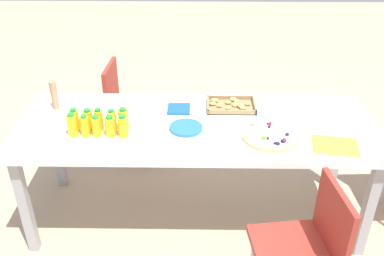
{
  "coord_description": "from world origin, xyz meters",
  "views": [
    {
      "loc": [
        0.01,
        -2.35,
        2.12
      ],
      "look_at": [
        -0.03,
        -0.09,
        0.78
      ],
      "focal_mm": 40.23,
      "sensor_mm": 36.0,
      "label": 1
    }
  ],
  "objects": [
    {
      "name": "juice_bottle_8",
      "position": [
        -0.51,
        -0.08,
        0.82
      ],
      "size": [
        0.05,
        0.05,
        0.14
      ],
      "color": "#FAAE14",
      "rests_on": "party_table"
    },
    {
      "name": "plate_stack",
      "position": [
        -0.06,
        -0.07,
        0.77
      ],
      "size": [
        0.21,
        0.21,
        0.02
      ],
      "color": "blue",
      "rests_on": "party_table"
    },
    {
      "name": "cardboard_tube",
      "position": [
        -0.94,
        0.19,
        0.86
      ],
      "size": [
        0.04,
        0.04,
        0.2
      ],
      "primitive_type": "cylinder",
      "color": "#9E7A56",
      "rests_on": "party_table"
    },
    {
      "name": "juice_bottle_9",
      "position": [
        -0.44,
        -0.08,
        0.83
      ],
      "size": [
        0.06,
        0.06,
        0.15
      ],
      "color": "#F8AB14",
      "rests_on": "party_table"
    },
    {
      "name": "juice_bottle_3",
      "position": [
        -0.51,
        -0.15,
        0.82
      ],
      "size": [
        0.06,
        0.06,
        0.13
      ],
      "color": "#F9AF14",
      "rests_on": "party_table"
    },
    {
      "name": "ground_plane",
      "position": [
        0.0,
        0.0,
        0.0
      ],
      "size": [
        12.0,
        12.0,
        0.0
      ],
      "primitive_type": "plane",
      "color": "tan"
    },
    {
      "name": "juice_bottle_6",
      "position": [
        -0.66,
        -0.08,
        0.82
      ],
      "size": [
        0.06,
        0.06,
        0.14
      ],
      "color": "#F9AE14",
      "rests_on": "party_table"
    },
    {
      "name": "juice_bottle_5",
      "position": [
        -0.74,
        -0.09,
        0.83
      ],
      "size": [
        0.06,
        0.06,
        0.15
      ],
      "color": "#FAAF14",
      "rests_on": "party_table"
    },
    {
      "name": "juice_bottle_2",
      "position": [
        -0.6,
        -0.15,
        0.82
      ],
      "size": [
        0.05,
        0.05,
        0.13
      ],
      "color": "#FAAC14",
      "rests_on": "party_table"
    },
    {
      "name": "party_table",
      "position": [
        0.0,
        0.0,
        0.69
      ],
      "size": [
        2.27,
        0.84,
        0.76
      ],
      "color": "white",
      "rests_on": "ground_plane"
    },
    {
      "name": "chair_near_right",
      "position": [
        0.57,
        -0.76,
        0.5
      ],
      "size": [
        0.45,
        0.45,
        0.83
      ],
      "rotation": [
        0.0,
        0.0,
        1.7
      ],
      "color": "maroon",
      "rests_on": "ground_plane"
    },
    {
      "name": "juice_bottle_0",
      "position": [
        -0.74,
        -0.15,
        0.83
      ],
      "size": [
        0.06,
        0.06,
        0.15
      ],
      "color": "#FAAE14",
      "rests_on": "party_table"
    },
    {
      "name": "juice_bottle_4",
      "position": [
        -0.44,
        -0.16,
        0.83
      ],
      "size": [
        0.06,
        0.06,
        0.15
      ],
      "color": "#FAAD14",
      "rests_on": "party_table"
    },
    {
      "name": "juice_bottle_7",
      "position": [
        -0.6,
        -0.08,
        0.83
      ],
      "size": [
        0.06,
        0.06,
        0.14
      ],
      "color": "#F9AC14",
      "rests_on": "party_table"
    },
    {
      "name": "chair_far_left",
      "position": [
        -0.58,
        0.77,
        0.5
      ],
      "size": [
        0.42,
        0.42,
        0.83
      ],
      "rotation": [
        0.0,
        0.0,
        -1.62
      ],
      "color": "maroon",
      "rests_on": "ground_plane"
    },
    {
      "name": "juice_bottle_1",
      "position": [
        -0.67,
        -0.15,
        0.82
      ],
      "size": [
        0.05,
        0.05,
        0.14
      ],
      "color": "#F9AE14",
      "rests_on": "party_table"
    },
    {
      "name": "paper_folder",
      "position": [
        0.81,
        -0.25,
        0.76
      ],
      "size": [
        0.29,
        0.24,
        0.01
      ],
      "primitive_type": "cube",
      "rotation": [
        0.0,
        0.0,
        -0.17
      ],
      "color": "yellow",
      "rests_on": "party_table"
    },
    {
      "name": "fruit_pizza",
      "position": [
        0.44,
        -0.16,
        0.77
      ],
      "size": [
        0.34,
        0.34,
        0.05
      ],
      "color": "tan",
      "rests_on": "party_table"
    },
    {
      "name": "napkin_stack",
      "position": [
        -0.12,
        0.18,
        0.77
      ],
      "size": [
        0.15,
        0.15,
        0.02
      ],
      "primitive_type": "cube",
      "color": "#194CA5",
      "rests_on": "party_table"
    },
    {
      "name": "snack_tray",
      "position": [
        0.23,
        0.23,
        0.77
      ],
      "size": [
        0.33,
        0.22,
        0.04
      ],
      "color": "olive",
      "rests_on": "party_table"
    }
  ]
}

